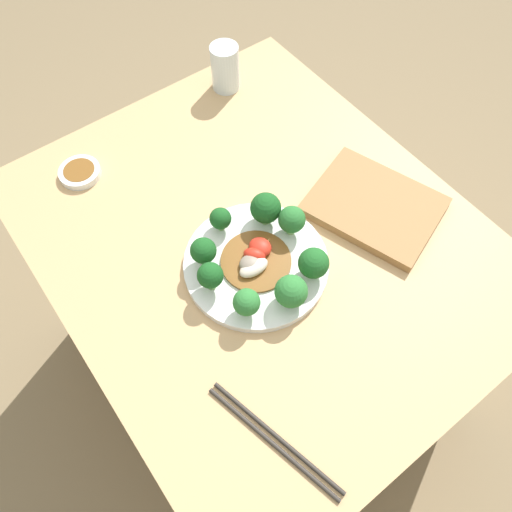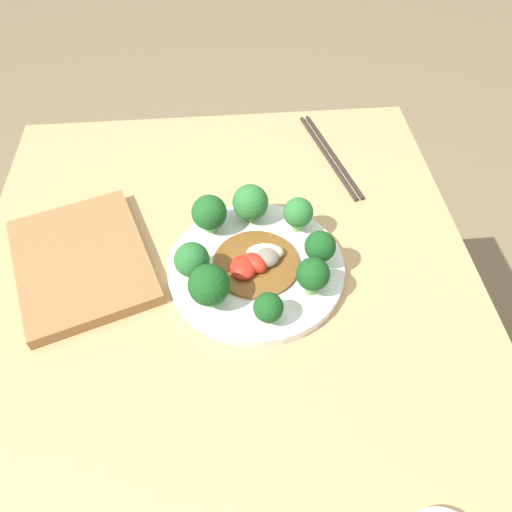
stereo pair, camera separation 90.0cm
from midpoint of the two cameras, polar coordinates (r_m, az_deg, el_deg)
ground_plane at (r=1.41m, az=5.97°, el=-26.70°), size 8.00×8.00×0.00m
table at (r=1.06m, az=7.87°, el=-25.35°), size 0.91×0.76×0.71m
plate at (r=0.69m, az=11.59°, el=-27.92°), size 0.26×0.26×0.02m
broccoli_east at (r=0.67m, az=19.07°, el=-33.65°), size 0.06×0.06×0.06m
broccoli_southeast at (r=0.65m, az=11.81°, el=-36.33°), size 0.05×0.05×0.06m
broccoli_northwest at (r=0.66m, az=13.08°, el=-19.77°), size 0.06×0.06×0.07m
broccoli_north at (r=0.67m, az=17.49°, el=-21.46°), size 0.05×0.05×0.06m
broccoli_northeast at (r=0.68m, az=21.93°, el=-28.57°), size 0.05×0.05×0.06m
broccoli_west at (r=0.65m, az=5.50°, el=-21.74°), size 0.04×0.04×0.05m
broccoli_south at (r=0.64m, az=4.94°, el=-32.61°), size 0.05×0.05×0.06m
broccoli_southwest at (r=0.64m, az=3.26°, el=-28.25°), size 0.05×0.05×0.06m
stirfry_center at (r=0.68m, az=11.75°, el=-27.92°), size 0.13×0.13×0.02m
drinking_glass at (r=0.81m, az=3.88°, el=7.63°), size 0.06×0.06×0.10m
chopsticks at (r=0.76m, az=18.49°, el=-51.07°), size 0.25×0.08×0.01m
sauce_dish at (r=0.76m, az=-18.31°, el=-10.65°), size 0.08×0.08×0.02m
cutting_board at (r=0.78m, az=27.97°, el=-15.85°), size 0.29×0.25×0.02m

